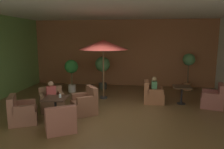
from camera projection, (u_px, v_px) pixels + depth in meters
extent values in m
cube|color=brown|center=(110.00, 115.00, 7.12)|extent=(9.82, 9.25, 0.02)
cube|color=#955835|center=(122.00, 53.00, 11.30)|extent=(9.82, 0.08, 3.52)
cube|color=silver|center=(110.00, 6.00, 6.51)|extent=(9.82, 9.25, 0.06)
cylinder|color=black|center=(56.00, 118.00, 6.73)|extent=(0.36, 0.36, 0.02)
cylinder|color=black|center=(56.00, 109.00, 6.67)|extent=(0.07, 0.07, 0.66)
cube|color=#402A1F|center=(55.00, 98.00, 6.62)|extent=(0.77, 0.77, 0.03)
cube|color=brown|center=(84.00, 107.00, 7.13)|extent=(1.02, 1.01, 0.46)
cube|color=brown|center=(92.00, 93.00, 7.18)|extent=(0.55, 0.68, 0.47)
cube|color=brown|center=(86.00, 100.00, 6.80)|extent=(0.56, 0.46, 0.22)
cube|color=brown|center=(80.00, 96.00, 7.30)|extent=(0.56, 0.46, 0.22)
cube|color=#895F43|center=(52.00, 104.00, 7.56)|extent=(1.08, 1.06, 0.43)
cube|color=#895F43|center=(50.00, 91.00, 7.75)|extent=(0.78, 0.56, 0.37)
cube|color=#895F43|center=(61.00, 95.00, 7.60)|extent=(0.42, 0.57, 0.19)
cube|color=#895F43|center=(42.00, 97.00, 7.33)|extent=(0.42, 0.57, 0.19)
cube|color=brown|center=(24.00, 116.00, 6.41)|extent=(1.05, 1.06, 0.41)
cube|color=brown|center=(12.00, 103.00, 6.24)|extent=(0.50, 0.79, 0.45)
cube|color=brown|center=(25.00, 103.00, 6.68)|extent=(0.60, 0.38, 0.22)
cube|color=brown|center=(24.00, 109.00, 6.05)|extent=(0.60, 0.38, 0.22)
cube|color=#935443|center=(60.00, 124.00, 5.83)|extent=(1.05, 1.02, 0.40)
cube|color=#935443|center=(61.00, 114.00, 5.50)|extent=(0.76, 0.53, 0.38)
cube|color=#935443|center=(47.00, 115.00, 5.69)|extent=(0.40, 0.56, 0.20)
cube|color=#935443|center=(71.00, 112.00, 5.93)|extent=(0.40, 0.56, 0.20)
cylinder|color=black|center=(181.00, 103.00, 8.27)|extent=(0.34, 0.34, 0.02)
cylinder|color=black|center=(182.00, 96.00, 8.22)|extent=(0.07, 0.07, 0.66)
cube|color=#3E291B|center=(182.00, 87.00, 8.16)|extent=(0.72, 0.72, 0.03)
cube|color=#935737|center=(154.00, 97.00, 8.39)|extent=(0.78, 0.75, 0.42)
cube|color=#935737|center=(146.00, 87.00, 8.36)|extent=(0.17, 0.75, 0.46)
cube|color=#935737|center=(155.00, 88.00, 8.62)|extent=(0.61, 0.15, 0.19)
cube|color=#935737|center=(156.00, 92.00, 8.04)|extent=(0.61, 0.15, 0.19)
cube|color=#925045|center=(211.00, 102.00, 7.84)|extent=(0.93, 0.95, 0.42)
cube|color=#925045|center=(221.00, 91.00, 7.65)|extent=(0.36, 0.81, 0.48)
cube|color=#925045|center=(211.00, 96.00, 7.50)|extent=(0.60, 0.27, 0.18)
cube|color=#925045|center=(210.00, 92.00, 8.10)|extent=(0.60, 0.27, 0.18)
cylinder|color=#2D2D2D|center=(104.00, 97.00, 9.03)|extent=(0.32, 0.32, 0.08)
cylinder|color=brown|center=(103.00, 70.00, 8.83)|extent=(0.06, 0.06, 2.43)
cone|color=#C14136|center=(103.00, 45.00, 8.64)|extent=(2.04, 2.04, 0.40)
cylinder|color=#A36641|center=(187.00, 86.00, 10.49)|extent=(0.42, 0.42, 0.36)
cylinder|color=brown|center=(188.00, 74.00, 10.38)|extent=(0.06, 0.06, 0.91)
sphere|color=#497B49|center=(189.00, 60.00, 10.26)|extent=(0.59, 0.59, 0.59)
cylinder|color=#36382C|center=(103.00, 86.00, 10.71)|extent=(0.42, 0.42, 0.30)
cylinder|color=brown|center=(103.00, 77.00, 10.62)|extent=(0.06, 0.06, 0.65)
sphere|color=#4E834B|center=(103.00, 64.00, 10.52)|extent=(0.74, 0.74, 0.74)
cylinder|color=silver|center=(72.00, 88.00, 10.08)|extent=(0.36, 0.36, 0.35)
cylinder|color=brown|center=(72.00, 79.00, 10.00)|extent=(0.06, 0.06, 0.61)
sphere|color=#2C7831|center=(71.00, 67.00, 9.90)|extent=(0.64, 0.64, 0.64)
cube|color=#457C4E|center=(154.00, 87.00, 8.32)|extent=(0.20, 0.38, 0.45)
sphere|color=olive|center=(154.00, 79.00, 8.26)|extent=(0.20, 0.20, 0.20)
cube|color=#B74744|center=(51.00, 92.00, 7.48)|extent=(0.38, 0.34, 0.44)
sphere|color=#A77C5C|center=(51.00, 84.00, 7.43)|extent=(0.19, 0.19, 0.19)
cylinder|color=white|center=(60.00, 96.00, 6.62)|extent=(0.08, 0.08, 0.11)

